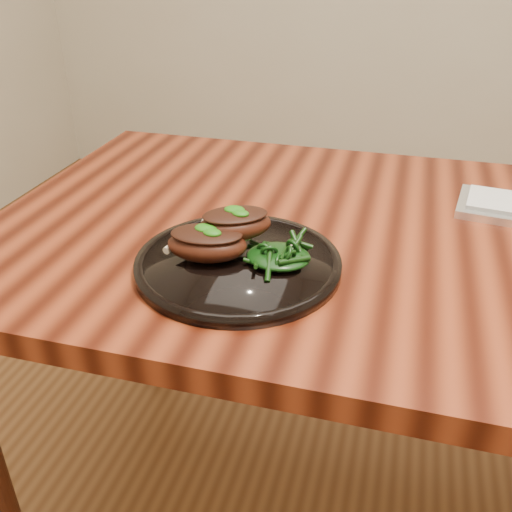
{
  "coord_description": "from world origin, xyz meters",
  "views": [
    {
      "loc": [
        -0.11,
        -0.87,
        1.19
      ],
      "look_at": [
        -0.3,
        -0.18,
        0.78
      ],
      "focal_mm": 40.0,
      "sensor_mm": 36.0,
      "label": 1
    }
  ],
  "objects_px": {
    "desk": "(456,286)",
    "greens_heap": "(279,253)",
    "lamb_chop_front": "(207,243)",
    "plate": "(238,263)"
  },
  "relations": [
    {
      "from": "plate",
      "to": "lamb_chop_front",
      "type": "xyz_separation_m",
      "value": [
        -0.04,
        -0.01,
        0.03
      ]
    },
    {
      "from": "lamb_chop_front",
      "to": "desk",
      "type": "bearing_deg",
      "value": 26.27
    },
    {
      "from": "desk",
      "to": "greens_heap",
      "type": "height_order",
      "value": "greens_heap"
    },
    {
      "from": "plate",
      "to": "greens_heap",
      "type": "distance_m",
      "value": 0.06
    },
    {
      "from": "plate",
      "to": "greens_heap",
      "type": "relative_size",
      "value": 3.25
    },
    {
      "from": "lamb_chop_front",
      "to": "greens_heap",
      "type": "bearing_deg",
      "value": 8.83
    },
    {
      "from": "plate",
      "to": "lamb_chop_front",
      "type": "height_order",
      "value": "lamb_chop_front"
    },
    {
      "from": "desk",
      "to": "lamb_chop_front",
      "type": "height_order",
      "value": "lamb_chop_front"
    },
    {
      "from": "lamb_chop_front",
      "to": "greens_heap",
      "type": "xyz_separation_m",
      "value": [
        0.1,
        0.02,
        -0.01
      ]
    },
    {
      "from": "greens_heap",
      "to": "lamb_chop_front",
      "type": "bearing_deg",
      "value": -171.17
    }
  ]
}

